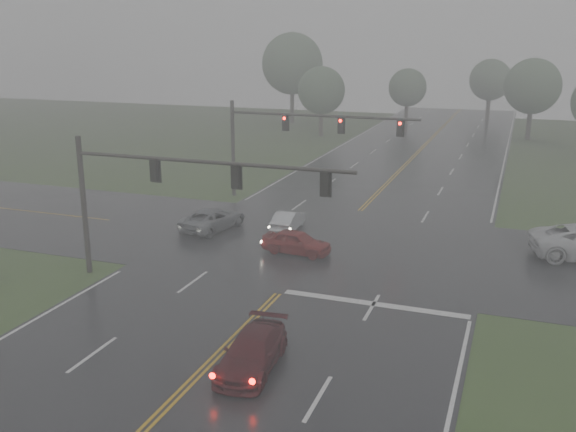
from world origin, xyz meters
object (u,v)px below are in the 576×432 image
at_px(sedan_silver, 288,230).
at_px(car_grey, 213,229).
at_px(signal_gantry_near, 159,184).
at_px(signal_gantry_far, 288,132).
at_px(sedan_maroon, 252,368).
at_px(sedan_red, 297,254).

height_order(sedan_silver, car_grey, car_grey).
relative_size(sedan_silver, car_grey, 0.76).
relative_size(car_grey, signal_gantry_near, 0.34).
height_order(car_grey, signal_gantry_near, signal_gantry_near).
bearing_deg(car_grey, signal_gantry_near, 112.04).
relative_size(signal_gantry_near, signal_gantry_far, 1.00).
distance_m(sedan_silver, signal_gantry_far, 9.21).
distance_m(sedan_maroon, sedan_red, 13.03).
distance_m(sedan_silver, car_grey, 4.72).
xyz_separation_m(car_grey, signal_gantry_far, (1.82, 8.75, 5.08)).
distance_m(car_grey, signal_gantry_near, 10.46).
bearing_deg(car_grey, sedan_silver, -150.36).
bearing_deg(sedan_maroon, sedan_silver, 100.85).
relative_size(sedan_silver, signal_gantry_near, 0.26).
bearing_deg(signal_gantry_far, sedan_silver, -69.87).
bearing_deg(car_grey, sedan_red, 168.50).
relative_size(sedan_maroon, sedan_red, 1.15).
xyz_separation_m(sedan_silver, car_grey, (-4.46, -1.55, 0.00)).
distance_m(sedan_silver, signal_gantry_near, 11.97).
xyz_separation_m(sedan_red, signal_gantry_near, (-4.64, -6.39, 4.99)).
height_order(sedan_red, sedan_silver, sedan_red).
xyz_separation_m(sedan_maroon, sedan_silver, (-4.78, 16.90, 0.00)).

